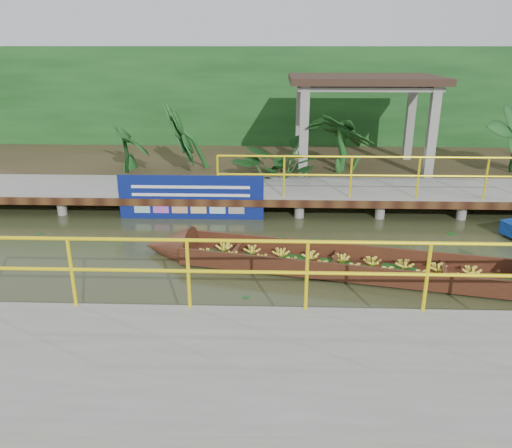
{
  "coord_description": "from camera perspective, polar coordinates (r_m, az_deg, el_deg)",
  "views": [
    {
      "loc": [
        0.33,
        -9.12,
        4.09
      ],
      "look_at": [
        -0.0,
        0.5,
        0.6
      ],
      "focal_mm": 35.0,
      "sensor_mm": 36.0,
      "label": 1
    }
  ],
  "objects": [
    {
      "name": "land_strip",
      "position": [
        17.07,
        0.82,
        6.84
      ],
      "size": [
        30.0,
        8.0,
        0.45
      ],
      "primitive_type": "cube",
      "color": "#362E1B",
      "rests_on": "ground"
    },
    {
      "name": "blue_banner",
      "position": [
        12.29,
        -7.45,
        3.04
      ],
      "size": [
        3.56,
        0.04,
        1.11
      ],
      "color": "navy",
      "rests_on": "ground"
    },
    {
      "name": "near_dock",
      "position": [
        6.25,
        8.13,
        -17.62
      ],
      "size": [
        18.0,
        2.4,
        1.73
      ],
      "color": "gray",
      "rests_on": "ground"
    },
    {
      "name": "vendor_boat",
      "position": [
        9.61,
        17.07,
        -4.5
      ],
      "size": [
        9.78,
        2.97,
        2.25
      ],
      "rotation": [
        0.0,
        0.0,
        -0.21
      ],
      "color": "#39170F",
      "rests_on": "ground"
    },
    {
      "name": "pavilion",
      "position": [
        15.71,
        12.17,
        14.85
      ],
      "size": [
        4.4,
        3.0,
        3.0
      ],
      "color": "gray",
      "rests_on": "ground"
    },
    {
      "name": "ground",
      "position": [
        10.01,
        -0.08,
        -4.21
      ],
      "size": [
        80.0,
        80.0,
        0.0
      ],
      "primitive_type": "plane",
      "color": "#292F17",
      "rests_on": "ground"
    },
    {
      "name": "far_dock",
      "position": [
        13.07,
        0.54,
        3.87
      ],
      "size": [
        16.0,
        2.06,
        1.66
      ],
      "color": "gray",
      "rests_on": "ground"
    },
    {
      "name": "foliage_backdrop",
      "position": [
        19.24,
        1.01,
        13.69
      ],
      "size": [
        30.0,
        0.8,
        4.0
      ],
      "primitive_type": "cube",
      "color": "#133D17",
      "rests_on": "ground"
    },
    {
      "name": "tropical_plants",
      "position": [
        14.8,
        9.52,
        9.15
      ],
      "size": [
        14.51,
        1.51,
        1.88
      ],
      "color": "#133D17",
      "rests_on": "ground"
    }
  ]
}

